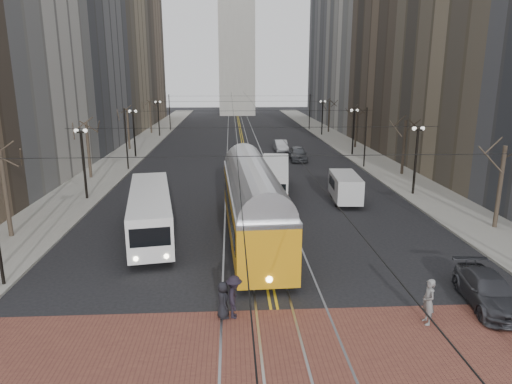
{
  "coord_description": "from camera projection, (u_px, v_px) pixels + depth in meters",
  "views": [
    {
      "loc": [
        -1.81,
        -18.95,
        9.96
      ],
      "look_at": [
        -0.3,
        8.14,
        3.0
      ],
      "focal_mm": 32.0,
      "sensor_mm": 36.0,
      "label": 1
    }
  ],
  "objects": [
    {
      "name": "sedan_silver",
      "position": [
        281.0,
        146.0,
        61.34
      ],
      "size": [
        1.67,
        4.58,
        1.5
      ],
      "primitive_type": "imported",
      "rotation": [
        0.0,
        0.0,
        0.02
      ],
      "color": "#A5A7AD",
      "rests_on": "ground"
    },
    {
      "name": "trolley_wires",
      "position": [
        246.0,
        129.0,
        53.65
      ],
      "size": [
        25.96,
        120.0,
        6.6
      ],
      "color": "black",
      "rests_on": "ground"
    },
    {
      "name": "building_left_mid",
      "position": [
        48.0,
        20.0,
        59.79
      ],
      "size": [
        16.0,
        20.0,
        34.0
      ],
      "primitive_type": "cube",
      "color": "slate",
      "rests_on": "ground"
    },
    {
      "name": "sidewalk_left",
      "position": [
        136.0,
        148.0,
        63.59
      ],
      "size": [
        5.0,
        140.0,
        0.15
      ],
      "primitive_type": "cube",
      "color": "gray",
      "rests_on": "ground"
    },
    {
      "name": "building_right_mid",
      "position": [
        428.0,
        22.0,
        62.53
      ],
      "size": [
        16.0,
        20.0,
        34.0
      ],
      "primitive_type": "cube",
      "color": "brown",
      "rests_on": "ground"
    },
    {
      "name": "pedestrian_a",
      "position": [
        223.0,
        300.0,
        19.12
      ],
      "size": [
        0.68,
        0.88,
        1.61
      ],
      "primitive_type": "imported",
      "rotation": [
        0.0,
        0.0,
        1.8
      ],
      "color": "black",
      "rests_on": "crosswalk_band"
    },
    {
      "name": "transit_bus",
      "position": [
        151.0,
        214.0,
        28.86
      ],
      "size": [
        4.29,
        11.83,
        2.9
      ],
      "primitive_type": "cube",
      "rotation": [
        0.0,
        0.0,
        0.17
      ],
      "color": "white",
      "rests_on": "ground"
    },
    {
      "name": "centre_lines",
      "position": [
        244.0,
        148.0,
        64.42
      ],
      "size": [
        0.42,
        130.0,
        0.01
      ],
      "primitive_type": "cube",
      "color": "gold",
      "rests_on": "ground"
    },
    {
      "name": "building_right_far",
      "position": [
        353.0,
        28.0,
        100.47
      ],
      "size": [
        16.0,
        20.0,
        40.0
      ],
      "primitive_type": "cube",
      "color": "slate",
      "rests_on": "ground"
    },
    {
      "name": "lamp_posts",
      "position": [
        248.0,
        145.0,
        48.01
      ],
      "size": [
        27.6,
        57.2,
        5.6
      ],
      "color": "black",
      "rests_on": "ground"
    },
    {
      "name": "ground",
      "position": [
        272.0,
        299.0,
        20.9
      ],
      "size": [
        260.0,
        260.0,
        0.0
      ],
      "primitive_type": "plane",
      "color": "black",
      "rests_on": "ground"
    },
    {
      "name": "sidewalk_right",
      "position": [
        348.0,
        146.0,
        65.21
      ],
      "size": [
        5.0,
        140.0,
        0.15
      ],
      "primitive_type": "cube",
      "color": "gray",
      "rests_on": "ground"
    },
    {
      "name": "streetcar_rails",
      "position": [
        244.0,
        148.0,
        64.42
      ],
      "size": [
        4.8,
        130.0,
        0.02
      ],
      "primitive_type": "cube",
      "color": "gray",
      "rests_on": "ground"
    },
    {
      "name": "building_left_far",
      "position": [
        119.0,
        27.0,
        97.73
      ],
      "size": [
        16.0,
        20.0,
        40.0
      ],
      "primitive_type": "cube",
      "color": "brown",
      "rests_on": "ground"
    },
    {
      "name": "street_trees",
      "position": [
        246.0,
        137.0,
        54.29
      ],
      "size": [
        31.68,
        53.28,
        5.6
      ],
      "color": "#382D23",
      "rests_on": "ground"
    },
    {
      "name": "crosswalk_band",
      "position": [
        282.0,
        350.0,
        17.03
      ],
      "size": [
        25.0,
        6.0,
        0.01
      ],
      "primitive_type": "cube",
      "color": "brown",
      "rests_on": "ground"
    },
    {
      "name": "sedan_grey",
      "position": [
        298.0,
        154.0,
        54.7
      ],
      "size": [
        2.25,
        5.02,
        1.68
      ],
      "primitive_type": "imported",
      "rotation": [
        0.0,
        0.0,
        -0.05
      ],
      "color": "#414449",
      "rests_on": "ground"
    },
    {
      "name": "streetcar",
      "position": [
        253.0,
        209.0,
        28.3
      ],
      "size": [
        3.69,
        16.05,
        3.76
      ],
      "primitive_type": "cube",
      "rotation": [
        0.0,
        0.0,
        0.05
      ],
      "color": "orange",
      "rests_on": "ground"
    },
    {
      "name": "pedestrian_b",
      "position": [
        428.0,
        302.0,
        18.62
      ],
      "size": [
        0.47,
        0.71,
        1.95
      ],
      "primitive_type": "imported",
      "rotation": [
        0.0,
        0.0,
        4.72
      ],
      "color": "slate",
      "rests_on": "crosswalk_band"
    },
    {
      "name": "rear_bus",
      "position": [
        274.0,
        180.0,
        38.33
      ],
      "size": [
        3.61,
        10.87,
        2.78
      ],
      "primitive_type": "cube",
      "rotation": [
        0.0,
        0.0,
        -0.12
      ],
      "color": "silver",
      "rests_on": "ground"
    },
    {
      "name": "cargo_van",
      "position": [
        345.0,
        189.0,
        36.58
      ],
      "size": [
        2.33,
        5.25,
        2.27
      ],
      "primitive_type": "cube",
      "rotation": [
        0.0,
        0.0,
        -0.07
      ],
      "color": "silver",
      "rests_on": "ground"
    },
    {
      "name": "sedan_parked",
      "position": [
        488.0,
        290.0,
        20.22
      ],
      "size": [
        2.54,
        4.99,
        1.39
      ],
      "primitive_type": "imported",
      "rotation": [
        0.0,
        0.0,
        -0.13
      ],
      "color": "#38393F",
      "rests_on": "ground"
    },
    {
      "name": "pedestrian_d",
      "position": [
        234.0,
        297.0,
        19.12
      ],
      "size": [
        0.72,
        1.22,
        1.87
      ],
      "primitive_type": "imported",
      "rotation": [
        0.0,
        0.0,
        1.55
      ],
      "color": "black",
      "rests_on": "crosswalk_band"
    }
  ]
}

